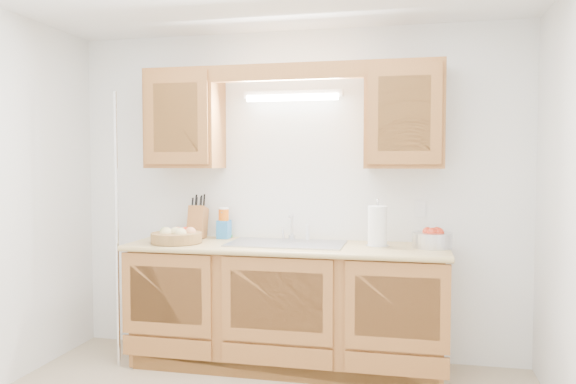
% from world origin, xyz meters
% --- Properties ---
extents(room, '(3.52, 3.50, 2.50)m').
position_xyz_m(room, '(0.00, 0.00, 1.25)').
color(room, tan).
rests_on(room, ground).
extents(base_cabinets, '(2.20, 0.60, 0.86)m').
position_xyz_m(base_cabinets, '(0.00, 1.20, 0.44)').
color(base_cabinets, '#965C2B').
rests_on(base_cabinets, ground).
extents(countertop, '(2.30, 0.63, 0.04)m').
position_xyz_m(countertop, '(0.00, 1.19, 0.88)').
color(countertop, tan).
rests_on(countertop, base_cabinets).
extents(upper_cabinet_left, '(0.55, 0.33, 0.75)m').
position_xyz_m(upper_cabinet_left, '(-0.83, 1.33, 1.83)').
color(upper_cabinet_left, '#965C2B').
rests_on(upper_cabinet_left, room).
extents(upper_cabinet_right, '(0.55, 0.33, 0.75)m').
position_xyz_m(upper_cabinet_right, '(0.83, 1.33, 1.83)').
color(upper_cabinet_right, '#965C2B').
rests_on(upper_cabinet_right, room).
extents(valance, '(2.20, 0.05, 0.12)m').
position_xyz_m(valance, '(0.00, 1.19, 2.14)').
color(valance, '#965C2B').
rests_on(valance, room).
extents(fluorescent_fixture, '(0.76, 0.08, 0.08)m').
position_xyz_m(fluorescent_fixture, '(0.00, 1.42, 2.00)').
color(fluorescent_fixture, white).
rests_on(fluorescent_fixture, room).
extents(sink, '(0.84, 0.46, 0.36)m').
position_xyz_m(sink, '(0.00, 1.21, 0.83)').
color(sink, '#9E9EA3').
rests_on(sink, countertop).
extents(wire_shelf_pole, '(0.03, 0.03, 2.00)m').
position_xyz_m(wire_shelf_pole, '(-1.20, 0.94, 1.00)').
color(wire_shelf_pole, silver).
rests_on(wire_shelf_pole, ground).
extents(outlet_plate, '(0.08, 0.01, 0.12)m').
position_xyz_m(outlet_plate, '(0.95, 1.49, 1.15)').
color(outlet_plate, white).
rests_on(outlet_plate, room).
extents(fruit_basket, '(0.46, 0.46, 0.12)m').
position_xyz_m(fruit_basket, '(-0.80, 1.08, 0.95)').
color(fruit_basket, olive).
rests_on(fruit_basket, countertop).
extents(knife_block, '(0.13, 0.21, 0.36)m').
position_xyz_m(knife_block, '(-0.75, 1.37, 1.03)').
color(knife_block, '#965C2B').
rests_on(knife_block, countertop).
extents(orange_canister, '(0.10, 0.10, 0.24)m').
position_xyz_m(orange_canister, '(-0.54, 1.39, 1.02)').
color(orange_canister, orange).
rests_on(orange_canister, countertop).
extents(soap_bottle, '(0.10, 0.10, 0.21)m').
position_xyz_m(soap_bottle, '(-0.54, 1.39, 1.01)').
color(soap_bottle, '#2776C4').
rests_on(soap_bottle, countertop).
extents(sponge, '(0.12, 0.09, 0.02)m').
position_xyz_m(sponge, '(-0.54, 1.44, 0.91)').
color(sponge, '#CC333F').
rests_on(sponge, countertop).
extents(paper_towel, '(0.16, 0.16, 0.34)m').
position_xyz_m(paper_towel, '(0.65, 1.22, 1.04)').
color(paper_towel, silver).
rests_on(paper_towel, countertop).
extents(apple_bowl, '(0.36, 0.36, 0.14)m').
position_xyz_m(apple_bowl, '(1.03, 1.25, 0.96)').
color(apple_bowl, silver).
rests_on(apple_bowl, countertop).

